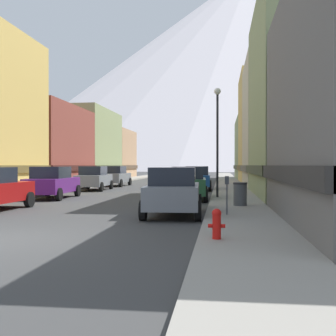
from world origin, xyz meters
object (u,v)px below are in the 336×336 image
Objects in this scene: fire_hydrant_near at (217,223)px; parking_meter_near at (227,190)px; car_left_2 at (94,178)px; car_left_1 at (52,182)px; trash_bin_right at (240,194)px; pedestrian_0 at (89,176)px; streetlamp_right at (217,126)px; car_right_2 at (197,178)px; car_right_1 at (188,183)px; car_left_3 at (115,176)px; car_right_0 at (174,191)px.

fire_hydrant_near is 4.96m from parking_meter_near.
car_left_2 is 18.20m from parking_meter_near.
trash_bin_right is at bearing -23.63° from car_left_1.
fire_hydrant_near is 0.46× the size of pedestrian_0.
car_right_2 is at bearing 100.37° from streetlamp_right.
car_right_1 reaches higher than parking_meter_near.
car_left_3 is (-0.00, 6.30, 0.00)m from car_left_2.
trash_bin_right is (0.90, 8.24, 0.12)m from fire_hydrant_near.
car_left_3 is at bearing 123.70° from streetlamp_right.
car_left_1 is 0.76× the size of streetlamp_right.
streetlamp_right is (9.15, 0.31, 3.09)m from car_left_1.
trash_bin_right is at bearing -55.82° from pedestrian_0.
car_left_1 is 4.57× the size of trash_bin_right.
car_left_3 reaches higher than pedestrian_0.
pedestrian_0 is (-11.70, 26.80, 0.33)m from fire_hydrant_near.
fire_hydrant_near is (9.25, -12.68, -0.37)m from car_left_1.
fire_hydrant_near is (9.25, -26.72, -0.37)m from car_left_3.
car_left_3 is 28.28m from fire_hydrant_near.
parking_meter_near reaches higher than trash_bin_right.
car_right_2 is at bearing 100.92° from trash_bin_right.
parking_meter_near is at bearing -58.36° from car_left_2.
parking_meter_near is (1.95, -16.53, 0.11)m from car_right_2.
pedestrian_0 is at bearing 113.59° from fire_hydrant_near.
car_right_2 is at bearing 96.72° from parking_meter_near.
parking_meter_near is at bearing -87.16° from streetlamp_right.
streetlamp_right reaches higher than car_right_1.
streetlamp_right reaches higher than trash_bin_right.
parking_meter_near is at bearing -39.10° from car_left_1.
car_left_2 reaches higher than parking_meter_near.
car_right_0 is (7.60, -7.00, 0.00)m from car_left_1.
streetlamp_right reaches higher than car_left_1.
car_right_0 is 1.00× the size of car_right_1.
car_right_2 is (-0.00, 15.78, 0.00)m from car_right_0.
streetlamp_right is (9.15, -13.72, 3.09)m from car_left_3.
car_left_3 is 22.37m from car_right_0.
car_left_3 is 2.45m from pedestrian_0.
car_right_0 reaches higher than pedestrian_0.
parking_meter_near is (0.30, 4.93, 0.49)m from fire_hydrant_near.
car_right_1 is at bearing -54.57° from pedestrian_0.
car_left_3 is at bearing 90.02° from car_left_1.
fire_hydrant_near is (1.65, -21.46, -0.37)m from car_right_2.
car_left_3 and car_right_0 have the same top height.
pedestrian_0 is 18.30m from streetlamp_right.
trash_bin_right is (0.60, 3.32, -0.37)m from parking_meter_near.
fire_hydrant_near is at bearing -89.56° from streetlamp_right.
car_right_0 is at bearing -134.84° from trash_bin_right.
parking_meter_near is 24.95m from pedestrian_0.
car_left_3 is at bearing 118.42° from car_right_1.
car_left_3 is 2.87× the size of pedestrian_0.
car_left_2 reaches higher than pedestrian_0.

